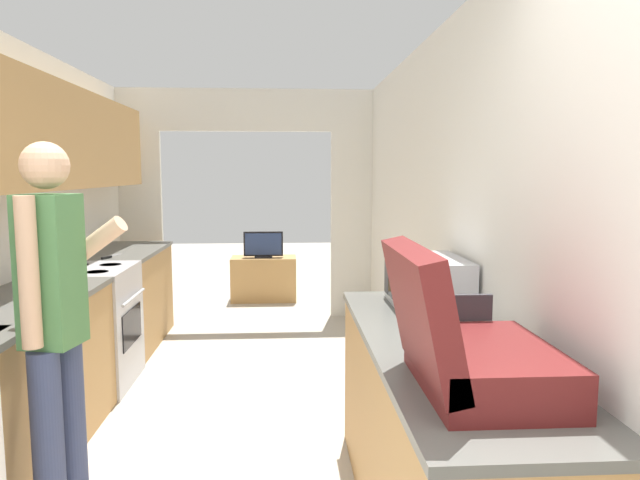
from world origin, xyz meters
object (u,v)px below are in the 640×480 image
(microwave, at_px, (427,282))
(knife, at_px, (109,257))
(television, at_px, (263,245))
(suitcase, at_px, (464,347))
(person, at_px, (54,328))
(tv_cabinet, at_px, (264,278))
(range_oven, at_px, (89,326))

(microwave, xyz_separation_m, knife, (-2.23, 1.89, -0.12))
(television, bearing_deg, knife, -117.83)
(suitcase, xyz_separation_m, knife, (-2.06, 3.05, -0.14))
(person, distance_m, knife, 2.40)
(tv_cabinet, bearing_deg, knife, -117.40)
(person, height_order, knife, person)
(range_oven, distance_m, microwave, 2.67)
(range_oven, bearing_deg, knife, 89.73)
(suitcase, relative_size, microwave, 1.15)
(television, bearing_deg, tv_cabinet, 90.00)
(range_oven, relative_size, person, 0.60)
(range_oven, distance_m, television, 3.06)
(person, xyz_separation_m, microwave, (1.75, 0.47, 0.09))
(range_oven, distance_m, knife, 0.70)
(person, xyz_separation_m, suitcase, (1.58, -0.69, 0.10))
(television, relative_size, knife, 1.49)
(range_oven, bearing_deg, tv_cabinet, 67.08)
(person, distance_m, suitcase, 1.73)
(suitcase, height_order, tv_cabinet, suitcase)
(person, relative_size, microwave, 3.23)
(suitcase, distance_m, microwave, 1.17)
(knife, bearing_deg, television, 84.25)
(microwave, relative_size, tv_cabinet, 0.66)
(microwave, relative_size, television, 1.09)
(range_oven, height_order, tv_cabinet, range_oven)
(television, bearing_deg, range_oven, -113.23)
(television, bearing_deg, suitcase, -80.88)
(suitcase, bearing_deg, tv_cabinet, 99.05)
(person, bearing_deg, knife, 23.07)
(suitcase, xyz_separation_m, tv_cabinet, (-0.85, 5.36, -0.77))
(tv_cabinet, height_order, television, television)
(microwave, height_order, tv_cabinet, microwave)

